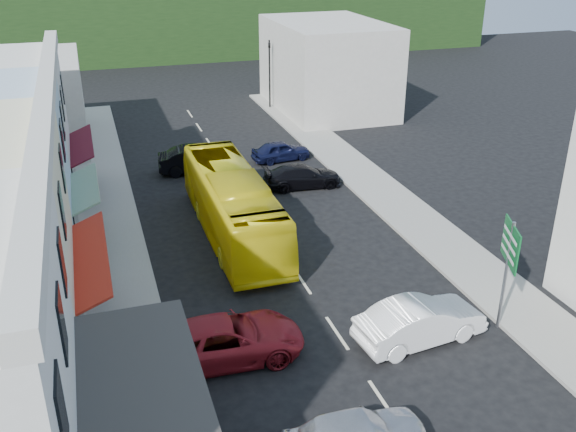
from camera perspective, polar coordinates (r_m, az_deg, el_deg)
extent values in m
plane|color=black|center=(24.38, 4.37, -10.33)|extent=(120.00, 120.00, 0.00)
cube|color=gray|center=(31.62, -15.35, -2.36)|extent=(3.00, 52.00, 0.15)
cube|color=gray|center=(35.14, 9.70, 0.97)|extent=(3.00, 52.00, 0.15)
cube|color=#520E1B|center=(16.89, -16.11, -16.60)|extent=(1.30, 7.65, 0.08)
cube|color=#AD2516|center=(24.04, -17.18, -3.51)|extent=(1.30, 6.80, 0.08)
cube|color=#195926|center=(30.45, -17.64, 2.43)|extent=(1.30, 5.10, 0.08)
cube|color=#520E1B|center=(36.59, -17.93, 6.05)|extent=(1.30, 5.95, 0.08)
cube|color=#B7B2A8|center=(46.92, -22.65, 9.20)|extent=(8.00, 10.00, 6.00)
cube|color=#B7B2A8|center=(53.00, 3.51, 13.14)|extent=(8.00, 12.00, 7.00)
imported|color=yellow|center=(30.97, -4.94, 0.90)|extent=(2.54, 11.61, 3.10)
imported|color=white|center=(24.03, 11.66, -9.39)|extent=(4.59, 2.33, 1.40)
imported|color=maroon|center=(22.80, -5.60, -11.00)|extent=(4.66, 2.05, 1.40)
imported|color=black|center=(37.06, 1.30, 3.63)|extent=(4.61, 2.13, 1.40)
imported|color=black|center=(41.36, -0.64, 5.88)|extent=(4.57, 2.27, 1.40)
imported|color=black|center=(39.75, -7.95, 4.86)|extent=(4.54, 2.19, 1.40)
imported|color=black|center=(23.29, -16.61, -10.30)|extent=(0.60, 0.71, 1.70)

